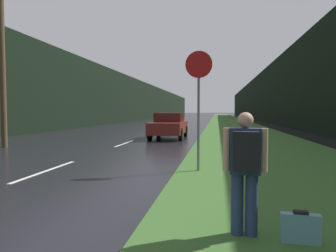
{
  "coord_description": "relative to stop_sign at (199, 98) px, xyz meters",
  "views": [
    {
      "loc": [
        4.55,
        -2.14,
        1.62
      ],
      "look_at": [
        1.95,
        13.77,
        0.82
      ],
      "focal_mm": 32.0,
      "sensor_mm": 36.0,
      "label": 1
    }
  ],
  "objects": [
    {
      "name": "grass_verge",
      "position": [
        2.41,
        34.13,
        -1.97
      ],
      "size": [
        6.0,
        240.0,
        0.02
      ],
      "primitive_type": "cube",
      "color": "#386028",
      "rests_on": "ground_plane"
    },
    {
      "name": "lane_stripe_b",
      "position": [
        -4.07,
        -0.61,
        -1.98
      ],
      "size": [
        0.12,
        3.0,
        0.01
      ],
      "primitive_type": "cube",
      "color": "silver",
      "rests_on": "ground_plane"
    },
    {
      "name": "lane_stripe_c",
      "position": [
        -4.07,
        6.39,
        -1.98
      ],
      "size": [
        0.12,
        3.0,
        0.01
      ],
      "primitive_type": "cube",
      "color": "silver",
      "rests_on": "ground_plane"
    },
    {
      "name": "lane_stripe_d",
      "position": [
        -4.07,
        13.39,
        -1.98
      ],
      "size": [
        0.12,
        3.0,
        0.01
      ],
      "primitive_type": "cube",
      "color": "silver",
      "rests_on": "ground_plane"
    },
    {
      "name": "treeline_far_side",
      "position": [
        -13.54,
        44.13,
        1.46
      ],
      "size": [
        2.0,
        140.0,
        6.89
      ],
      "primitive_type": "cube",
      "color": "black",
      "rests_on": "ground_plane"
    },
    {
      "name": "treeline_near_side",
      "position": [
        8.41,
        44.13,
        1.97
      ],
      "size": [
        2.0,
        140.0,
        7.89
      ],
      "primitive_type": "cube",
      "color": "black",
      "rests_on": "ground_plane"
    },
    {
      "name": "utility_pole_near",
      "position": [
        -8.84,
        3.89,
        1.75
      ],
      "size": [
        1.8,
        0.24,
        7.21
      ],
      "color": "#4C3823",
      "rests_on": "ground_plane"
    },
    {
      "name": "stop_sign",
      "position": [
        0.0,
        0.0,
        0.0
      ],
      "size": [
        0.72,
        0.07,
        3.21
      ],
      "color": "slate",
      "rests_on": "ground_plane"
    },
    {
      "name": "hitchhiker_with_backpack",
      "position": [
        0.84,
        -4.15,
        -1.06
      ],
      "size": [
        0.56,
        0.41,
        1.61
      ],
      "rotation": [
        0.0,
        0.0,
        -0.05
      ],
      "color": "navy",
      "rests_on": "ground_plane"
    },
    {
      "name": "suitcase",
      "position": [
        1.5,
        -4.25,
        -1.79
      ],
      "size": [
        0.46,
        0.14,
        0.42
      ],
      "rotation": [
        0.0,
        0.0,
        -0.05
      ],
      "color": "#6093A8",
      "rests_on": "ground_plane"
    },
    {
      "name": "car_passing_near",
      "position": [
        -2.33,
        9.52,
        -1.22
      ],
      "size": [
        1.93,
        4.21,
        1.51
      ],
      "rotation": [
        0.0,
        0.0,
        3.14
      ],
      "color": "maroon",
      "rests_on": "ground_plane"
    }
  ]
}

